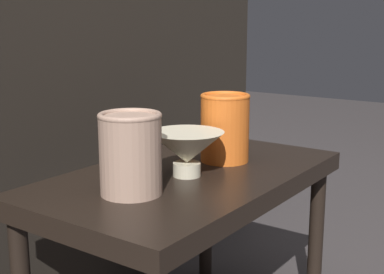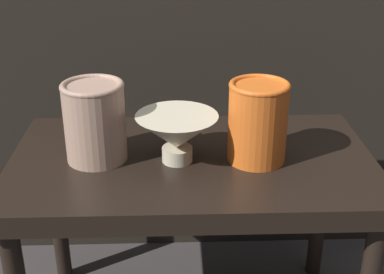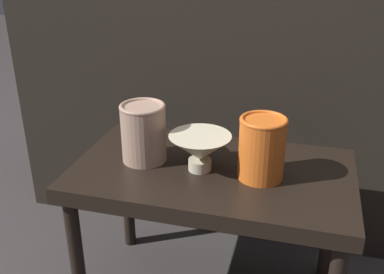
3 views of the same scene
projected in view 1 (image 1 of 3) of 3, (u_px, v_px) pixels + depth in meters
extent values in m
cube|color=black|center=(189.00, 181.00, 1.12)|extent=(0.69, 0.40, 0.04)
cylinder|color=black|center=(316.00, 242.00, 1.32)|extent=(0.04, 0.04, 0.37)
cylinder|color=black|center=(206.00, 215.00, 1.51)|extent=(0.04, 0.04, 0.37)
cube|color=black|center=(23.00, 136.00, 1.42)|extent=(1.50, 0.50, 0.84)
cylinder|color=beige|center=(187.00, 169.00, 1.08)|extent=(0.06, 0.06, 0.03)
cone|color=beige|center=(187.00, 147.00, 1.07)|extent=(0.15, 0.15, 0.06)
cylinder|color=tan|center=(131.00, 155.00, 0.96)|extent=(0.11, 0.11, 0.14)
torus|color=tan|center=(130.00, 116.00, 0.95)|extent=(0.12, 0.12, 0.01)
cylinder|color=orange|center=(225.00, 129.00, 1.19)|extent=(0.11, 0.11, 0.15)
torus|color=orange|center=(225.00, 96.00, 1.17)|extent=(0.11, 0.11, 0.01)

